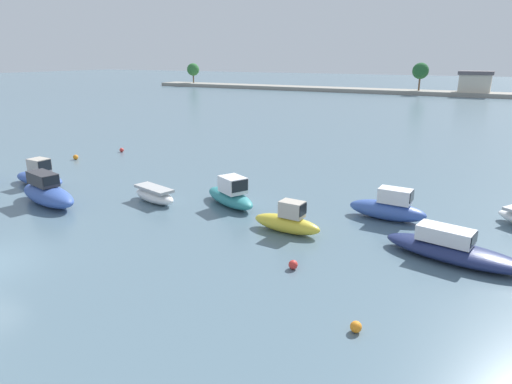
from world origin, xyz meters
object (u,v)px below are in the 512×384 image
at_px(moored_boat_2, 47,193).
at_px(mooring_buoy_2, 76,157).
at_px(moored_boat_6, 388,208).
at_px(mooring_buoy_4, 293,265).
at_px(mooring_buoy_0, 356,327).
at_px(mooring_buoy_1, 122,150).
at_px(moored_boat_5, 288,221).
at_px(moored_boat_1, 39,177).
at_px(moored_boat_4, 231,195).
at_px(moored_boat_7, 453,250).
at_px(moored_boat_3, 154,195).

xyz_separation_m(moored_boat_2, mooring_buoy_2, (-7.81, 8.56, -0.45)).
bearing_deg(moored_boat_6, mooring_buoy_2, 177.86).
bearing_deg(moored_boat_2, mooring_buoy_4, 10.02).
xyz_separation_m(mooring_buoy_0, mooring_buoy_4, (-3.34, 2.93, 0.01)).
xyz_separation_m(mooring_buoy_1, mooring_buoy_4, (21.97, -13.33, 0.00)).
xyz_separation_m(moored_boat_5, mooring_buoy_1, (-20.19, 9.96, -0.37)).
bearing_deg(mooring_buoy_2, moored_boat_5, -15.84).
bearing_deg(moored_boat_1, mooring_buoy_0, -12.04).
distance_m(moored_boat_2, mooring_buoy_4, 15.29).
height_order(moored_boat_4, mooring_buoy_4, moored_boat_4).
relative_size(moored_boat_2, mooring_buoy_2, 13.01).
xyz_separation_m(moored_boat_1, mooring_buoy_0, (22.44, -6.13, -0.38)).
bearing_deg(mooring_buoy_1, moored_boat_4, -26.40).
bearing_deg(moored_boat_7, mooring_buoy_2, 179.09).
height_order(moored_boat_4, mooring_buoy_2, moored_boat_4).
xyz_separation_m(moored_boat_4, mooring_buoy_2, (-16.88, 3.91, -0.40)).
bearing_deg(moored_boat_1, moored_boat_5, 3.79).
relative_size(moored_boat_5, moored_boat_7, 0.59).
relative_size(moored_boat_5, mooring_buoy_2, 8.61).
xyz_separation_m(moored_boat_2, mooring_buoy_0, (18.60, -3.78, -0.48)).
height_order(moored_boat_5, moored_boat_7, moored_boat_5).
height_order(moored_boat_2, mooring_buoy_4, moored_boat_2).
bearing_deg(mooring_buoy_1, mooring_buoy_4, -31.25).
distance_m(mooring_buoy_0, mooring_buoy_1, 30.08).
height_order(mooring_buoy_1, mooring_buoy_2, mooring_buoy_2).
bearing_deg(mooring_buoy_4, mooring_buoy_2, 157.80).
distance_m(moored_boat_6, mooring_buoy_2, 25.12).
distance_m(moored_boat_1, moored_boat_4, 13.11).
height_order(mooring_buoy_0, mooring_buoy_2, mooring_buoy_2).
xyz_separation_m(moored_boat_3, mooring_buoy_1, (-11.69, 9.40, -0.24)).
xyz_separation_m(moored_boat_1, moored_boat_7, (24.43, 0.58, -0.09)).
bearing_deg(moored_boat_5, mooring_buoy_0, -47.30).
relative_size(moored_boat_1, moored_boat_7, 0.73).
bearing_deg(mooring_buoy_0, mooring_buoy_4, 138.75).
bearing_deg(mooring_buoy_0, moored_boat_1, 164.71).
bearing_deg(moored_boat_5, mooring_buoy_4, -58.59).
relative_size(moored_boat_6, mooring_buoy_1, 10.79).
xyz_separation_m(moored_boat_2, moored_boat_7, (20.59, 2.94, -0.19)).
bearing_deg(mooring_buoy_2, moored_boat_2, -47.63).
xyz_separation_m(moored_boat_3, moored_boat_6, (12.24, 3.44, 0.19)).
distance_m(moored_boat_1, moored_boat_3, 8.86).
distance_m(mooring_buoy_1, mooring_buoy_2, 4.07).
bearing_deg(moored_boat_3, moored_boat_1, -160.65).
xyz_separation_m(mooring_buoy_0, mooring_buoy_2, (-26.41, 12.34, 0.02)).
distance_m(moored_boat_4, mooring_buoy_4, 8.30).
xyz_separation_m(moored_boat_1, moored_boat_4, (12.91, 2.30, 0.05)).
bearing_deg(moored_boat_7, mooring_buoy_1, 171.02).
bearing_deg(mooring_buoy_0, moored_boat_6, 97.62).
xyz_separation_m(moored_boat_3, mooring_buoy_0, (13.61, -6.86, -0.24)).
distance_m(moored_boat_6, mooring_buoy_4, 7.64).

